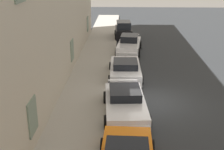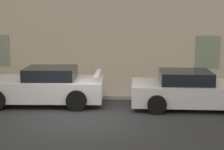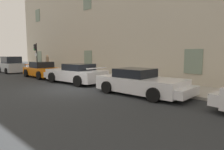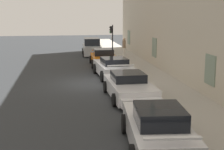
# 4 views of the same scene
# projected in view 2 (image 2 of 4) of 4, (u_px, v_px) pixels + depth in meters

# --- Properties ---
(ground_plane) EXTENTS (80.00, 80.00, 0.00)m
(ground_plane) POSITION_uv_depth(u_px,v_px,m) (81.00, 116.00, 11.03)
(ground_plane) COLOR #2B2D30
(sidewalk) EXTENTS (60.00, 3.06, 0.14)m
(sidewalk) POSITION_uv_depth(u_px,v_px,m) (96.00, 89.00, 14.82)
(sidewalk) COLOR #A8A399
(sidewalk) RESTS_ON ground
(sportscar_yellow_flank) EXTENTS (5.07, 2.48, 1.37)m
(sportscar_yellow_flank) POSITION_uv_depth(u_px,v_px,m) (38.00, 87.00, 12.60)
(sportscar_yellow_flank) COLOR white
(sportscar_yellow_flank) RESTS_ON ground
(sportscar_white_middle) EXTENTS (4.91, 2.34, 1.31)m
(sportscar_white_middle) POSITION_uv_depth(u_px,v_px,m) (199.00, 91.00, 12.10)
(sportscar_white_middle) COLOR white
(sportscar_white_middle) RESTS_ON ground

